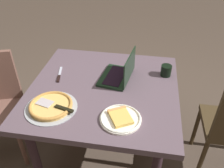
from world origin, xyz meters
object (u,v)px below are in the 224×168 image
laptop (120,74)px  pizza_plate (120,118)px  dining_table (104,96)px  pizza_tray (51,106)px  drink_cup (166,70)px  table_knife (59,76)px

laptop → pizza_plate: size_ratio=1.30×
dining_table → pizza_tray: pizza_tray is taller
laptop → pizza_tray: (-0.40, -0.41, -0.03)m
dining_table → laptop: (0.10, 0.13, 0.13)m
pizza_tray → drink_cup: 0.91m
pizza_plate → pizza_tray: bearing=176.0°
laptop → dining_table: bearing=-128.8°
dining_table → drink_cup: 0.52m
dining_table → pizza_plate: 0.37m
pizza_tray → table_knife: size_ratio=1.58×
pizza_plate → pizza_tray: size_ratio=0.76×
drink_cup → table_knife: bearing=-169.6°
laptop → pizza_plate: 0.45m
dining_table → pizza_tray: bearing=-136.4°
dining_table → pizza_tray: (-0.29, -0.28, 0.10)m
pizza_plate → table_knife: (-0.54, 0.40, -0.01)m
pizza_plate → pizza_tray: (-0.46, 0.03, 0.00)m
pizza_plate → dining_table: bearing=118.2°
laptop → drink_cup: bearing=16.8°
laptop → pizza_tray: laptop is taller
table_knife → laptop: bearing=5.5°
dining_table → pizza_plate: (0.17, -0.31, 0.10)m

